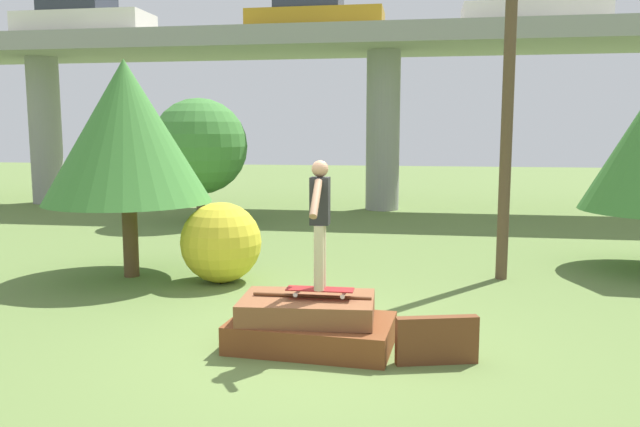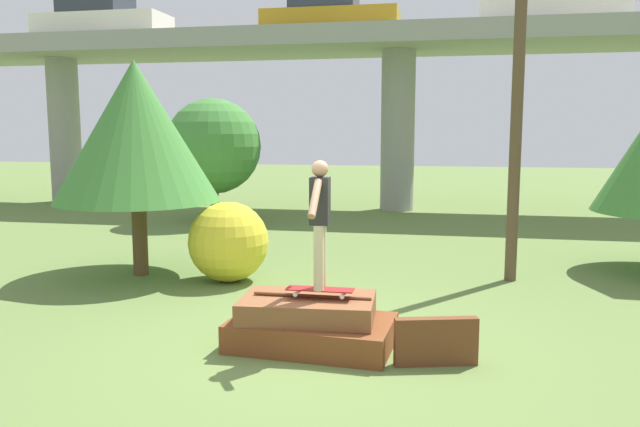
% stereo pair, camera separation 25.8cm
% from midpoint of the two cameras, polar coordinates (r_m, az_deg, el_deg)
% --- Properties ---
extents(ground_plane, '(80.00, 80.00, 0.00)m').
position_cam_midpoint_polar(ground_plane, '(7.74, -1.73, -12.04)').
color(ground_plane, olive).
extents(scrap_pile, '(2.01, 1.30, 0.65)m').
position_cam_midpoint_polar(scrap_pile, '(7.66, -1.88, -10.06)').
color(scrap_pile, brown).
rests_on(scrap_pile, ground_plane).
extents(scrap_plank_loose, '(0.93, 0.37, 0.54)m').
position_cam_midpoint_polar(scrap_plank_loose, '(7.21, 9.62, -11.36)').
color(scrap_plank_loose, brown).
rests_on(scrap_plank_loose, ground_plane).
extents(skateboard, '(0.81, 0.24, 0.09)m').
position_cam_midpoint_polar(skateboard, '(7.47, -1.00, -6.98)').
color(skateboard, maroon).
rests_on(skateboard, scrap_pile).
extents(skater, '(0.22, 1.09, 1.53)m').
position_cam_midpoint_polar(skater, '(7.30, -1.01, -0.23)').
color(skater, '#C6B78E').
rests_on(skater, skateboard).
extents(highway_overpass, '(44.00, 4.05, 5.78)m').
position_cam_midpoint_polar(highway_overpass, '(20.88, 5.50, 14.27)').
color(highway_overpass, gray).
rests_on(highway_overpass, ground_plane).
extents(car_on_overpass_left, '(4.39, 1.68, 1.53)m').
position_cam_midpoint_polar(car_on_overpass_left, '(21.69, 18.42, 17.29)').
color(car_on_overpass_left, silver).
rests_on(car_on_overpass_left, highway_overpass).
extents(car_on_overpass_mid, '(4.53, 1.78, 1.44)m').
position_cam_midpoint_polar(car_on_overpass_mid, '(23.77, -21.17, 16.19)').
color(car_on_overpass_mid, silver).
rests_on(car_on_overpass_mid, highway_overpass).
extents(car_on_overpass_far_right, '(4.47, 1.69, 1.39)m').
position_cam_midpoint_polar(car_on_overpass_far_right, '(21.57, -0.93, 17.56)').
color(car_on_overpass_far_right, '#B28419').
rests_on(car_on_overpass_far_right, highway_overpass).
extents(utility_pole, '(1.30, 0.20, 6.57)m').
position_cam_midpoint_polar(utility_pole, '(11.24, 16.22, 11.41)').
color(utility_pole, brown).
rests_on(utility_pole, ground_plane).
extents(tree_behind_left, '(2.70, 2.70, 3.52)m').
position_cam_midpoint_polar(tree_behind_left, '(17.98, -11.38, 6.02)').
color(tree_behind_left, brown).
rests_on(tree_behind_left, ground_plane).
extents(tree_mid_back, '(2.92, 2.92, 3.84)m').
position_cam_midpoint_polar(tree_mid_back, '(11.53, -17.93, 7.11)').
color(tree_mid_back, brown).
rests_on(tree_mid_back, ground_plane).
extents(bush_yellow_flowering, '(1.39, 1.39, 1.39)m').
position_cam_midpoint_polar(bush_yellow_flowering, '(10.87, -9.72, -2.62)').
color(bush_yellow_flowering, gold).
rests_on(bush_yellow_flowering, ground_plane).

